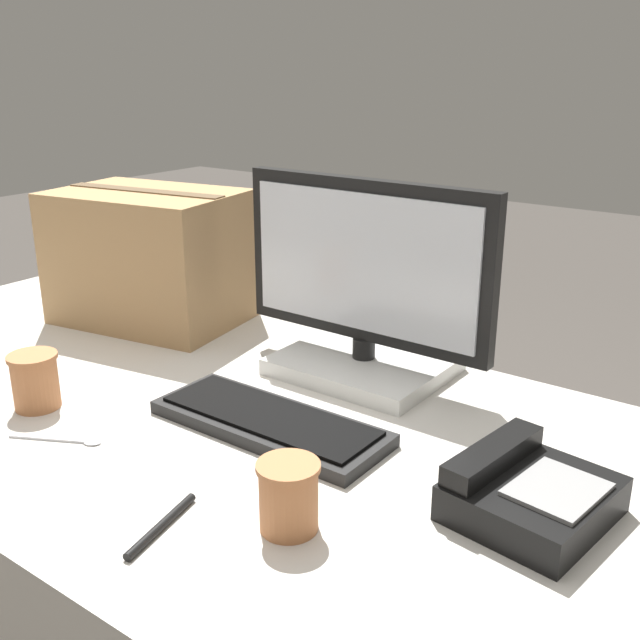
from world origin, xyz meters
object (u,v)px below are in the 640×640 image
(spoon, at_px, (67,440))
(pen_marker, at_px, (161,525))
(paper_cup_right, at_px, (289,496))
(cardboard_box, at_px, (149,257))
(desk_phone, at_px, (528,493))
(paper_cup_left, at_px, (35,381))
(monitor, at_px, (364,297))
(keyboard, at_px, (269,422))

(spoon, distance_m, pen_marker, 0.31)
(spoon, bearing_deg, paper_cup_right, -23.69)
(spoon, xyz_separation_m, cardboard_box, (-0.34, 0.49, 0.15))
(desk_phone, bearing_deg, paper_cup_left, -158.90)
(monitor, height_order, paper_cup_left, monitor)
(paper_cup_left, xyz_separation_m, cardboard_box, (-0.20, 0.44, 0.10))
(paper_cup_right, relative_size, pen_marker, 0.66)
(desk_phone, distance_m, cardboard_box, 1.05)
(desk_phone, relative_size, cardboard_box, 0.50)
(monitor, bearing_deg, spoon, -113.84)
(paper_cup_left, relative_size, spoon, 0.68)
(paper_cup_left, bearing_deg, cardboard_box, 113.86)
(cardboard_box, bearing_deg, desk_phone, -13.68)
(monitor, xyz_separation_m, cardboard_box, (-0.57, -0.03, -0.00))
(paper_cup_right, bearing_deg, cardboard_box, 149.23)
(paper_cup_right, bearing_deg, pen_marker, -142.54)
(spoon, relative_size, pen_marker, 1.00)
(desk_phone, height_order, paper_cup_right, paper_cup_right)
(monitor, relative_size, paper_cup_right, 5.50)
(desk_phone, relative_size, pen_marker, 1.56)
(spoon, bearing_deg, desk_phone, -7.45)
(paper_cup_left, height_order, spoon, paper_cup_left)
(paper_cup_left, relative_size, paper_cup_right, 1.05)
(keyboard, height_order, pen_marker, keyboard)
(paper_cup_left, xyz_separation_m, paper_cup_right, (0.58, -0.02, -0.00))
(keyboard, relative_size, desk_phone, 1.81)
(spoon, bearing_deg, pen_marker, -41.05)
(keyboard, distance_m, cardboard_box, 0.65)
(desk_phone, xyz_separation_m, paper_cup_left, (-0.82, -0.20, 0.02))
(cardboard_box, bearing_deg, paper_cup_left, -66.14)
(cardboard_box, height_order, pen_marker, cardboard_box)
(monitor, distance_m, pen_marker, 0.61)
(paper_cup_right, bearing_deg, keyboard, 135.58)
(paper_cup_left, xyz_separation_m, spoon, (0.15, -0.05, -0.05))
(keyboard, xyz_separation_m, paper_cup_left, (-0.38, -0.17, 0.04))
(paper_cup_left, height_order, pen_marker, paper_cup_left)
(paper_cup_right, xyz_separation_m, cardboard_box, (-0.78, 0.46, 0.10))
(paper_cup_right, bearing_deg, desk_phone, 42.22)
(monitor, relative_size, paper_cup_left, 5.26)
(desk_phone, relative_size, spoon, 1.55)
(desk_phone, distance_m, spoon, 0.71)
(keyboard, distance_m, pen_marker, 0.30)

